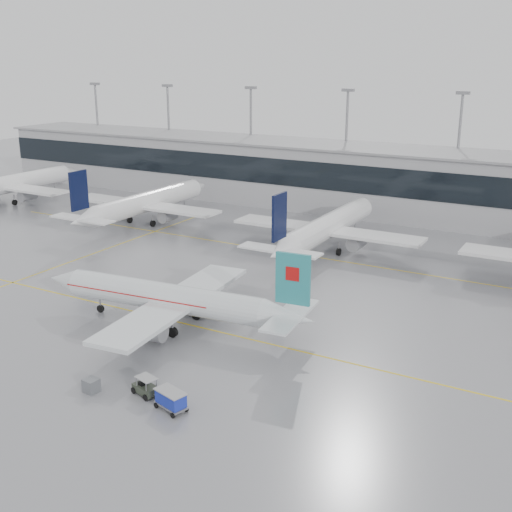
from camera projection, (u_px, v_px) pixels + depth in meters
The scene contains 15 objects.
ground at pixel (202, 328), 70.10m from camera, with size 320.00×320.00×0.00m, color gray.
taxi_line_main at pixel (202, 328), 70.10m from camera, with size 120.00×0.25×0.01m, color yellow.
taxi_line_north at pixel (316, 257), 95.04m from camera, with size 120.00×0.25×0.01m, color yellow.
taxi_line_cross at pixel (93, 254), 96.70m from camera, with size 0.25×60.00×0.01m, color yellow.
terminal at pixel (388, 182), 119.88m from camera, with size 180.00×15.00×12.00m, color #9F9FA3.
terminal_glass at pixel (374, 181), 113.16m from camera, with size 180.00×0.20×5.00m, color black.
terminal_roof at pixel (390, 149), 118.05m from camera, with size 182.00×16.00×0.40m, color gray.
light_masts at pixel (400, 140), 122.71m from camera, with size 156.40×1.00×22.60m.
air_canada_jet at pixel (175, 300), 69.57m from camera, with size 33.25×25.84×10.07m.
parked_jet_a at pixel (9, 185), 129.99m from camera, with size 29.64×36.96×11.72m.
parked_jet_b at pixel (145, 203), 113.50m from camera, with size 29.64×36.96×11.72m.
parked_jet_c at pixel (327, 227), 97.02m from camera, with size 29.64×36.96×11.72m.
baggage_tug at pixel (146, 388), 55.98m from camera, with size 3.65×2.06×1.73m.
baggage_cart at pixel (171, 399), 53.43m from camera, with size 3.14×2.26×1.75m.
gse_unit at pixel (91, 385), 56.43m from camera, with size 1.24×1.15×1.24m, color slate.
Camera 1 is at (37.03, -53.36, 28.16)m, focal length 45.00 mm.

